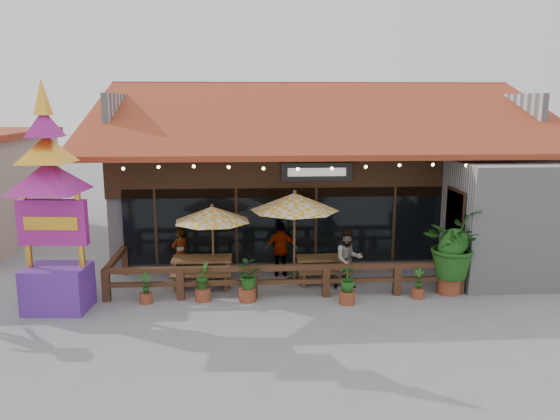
{
  "coord_description": "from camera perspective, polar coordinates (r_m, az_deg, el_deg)",
  "views": [
    {
      "loc": [
        -2.67,
        -14.83,
        5.34
      ],
      "look_at": [
        -1.66,
        1.5,
        2.07
      ],
      "focal_mm": 35.0,
      "sensor_mm": 36.0,
      "label": 1
    }
  ],
  "objects": [
    {
      "name": "ground",
      "position": [
        15.99,
        6.33,
        -8.29
      ],
      "size": [
        100.0,
        100.0,
        0.0
      ],
      "primitive_type": "plane",
      "color": "gray",
      "rests_on": "ground"
    },
    {
      "name": "restaurant_building",
      "position": [
        21.87,
        4.19,
        3.03
      ],
      "size": [
        15.5,
        14.73,
        6.09
      ],
      "color": "#ACACB1",
      "rests_on": "ground"
    },
    {
      "name": "patio_railing",
      "position": [
        15.32,
        -1.83,
        -6.68
      ],
      "size": [
        10.0,
        2.6,
        0.92
      ],
      "color": "#4D2C1B",
      "rests_on": "ground"
    },
    {
      "name": "umbrella_left",
      "position": [
        15.99,
        -7.1,
        -0.46
      ],
      "size": [
        2.83,
        2.83,
        2.42
      ],
      "color": "brown",
      "rests_on": "ground"
    },
    {
      "name": "umbrella_right",
      "position": [
        15.98,
        1.53,
        0.83
      ],
      "size": [
        2.95,
        2.95,
        2.8
      ],
      "color": "brown",
      "rests_on": "ground"
    },
    {
      "name": "picnic_table_left",
      "position": [
        16.3,
        -8.12,
        -5.86
      ],
      "size": [
        1.74,
        1.51,
        0.84
      ],
      "color": "brown",
      "rests_on": "ground"
    },
    {
      "name": "picnic_table_right",
      "position": [
        16.54,
        4.47,
        -5.72
      ],
      "size": [
        1.6,
        1.39,
        0.75
      ],
      "color": "brown",
      "rests_on": "ground"
    },
    {
      "name": "thai_sign_tower",
      "position": [
        14.77,
        -22.97,
        2.62
      ],
      "size": [
        2.52,
        2.52,
        6.33
      ],
      "color": "#5C2A9B",
      "rests_on": "ground"
    },
    {
      "name": "tropical_plant",
      "position": [
        15.97,
        17.45,
        -3.56
      ],
      "size": [
        2.06,
        2.19,
        2.43
      ],
      "color": "brown",
      "rests_on": "ground"
    },
    {
      "name": "diner_a",
      "position": [
        17.08,
        -10.37,
        -4.41
      ],
      "size": [
        0.67,
        0.63,
        1.54
      ],
      "primitive_type": "imported",
      "rotation": [
        0.0,
        0.0,
        3.76
      ],
      "color": "#332010",
      "rests_on": "ground"
    },
    {
      "name": "diner_b",
      "position": [
        15.89,
        7.13,
        -5.12
      ],
      "size": [
        0.93,
        0.77,
        1.75
      ],
      "primitive_type": "imported",
      "rotation": [
        0.0,
        0.0,
        0.14
      ],
      "color": "#332010",
      "rests_on": "ground"
    },
    {
      "name": "diner_c",
      "position": [
        16.87,
        0.13,
        -4.13
      ],
      "size": [
        1.02,
        0.46,
        1.71
      ],
      "primitive_type": "imported",
      "rotation": [
        0.0,
        0.0,
        3.1
      ],
      "color": "#332010",
      "rests_on": "ground"
    },
    {
      "name": "planter_a",
      "position": [
        15.22,
        -13.86,
        -8.16
      ],
      "size": [
        0.35,
        0.35,
        0.85
      ],
      "color": "brown",
      "rests_on": "ground"
    },
    {
      "name": "planter_b",
      "position": [
        15.07,
        -8.08,
        -7.63
      ],
      "size": [
        0.43,
        0.45,
        1.06
      ],
      "color": "brown",
      "rests_on": "ground"
    },
    {
      "name": "planter_c",
      "position": [
        14.87,
        -3.46,
        -7.2
      ],
      "size": [
        0.89,
        0.87,
        1.12
      ],
      "color": "brown",
      "rests_on": "ground"
    },
    {
      "name": "planter_d",
      "position": [
        14.81,
        7.07,
        -7.82
      ],
      "size": [
        0.5,
        0.5,
        1.06
      ],
      "color": "brown",
      "rests_on": "ground"
    },
    {
      "name": "planter_e",
      "position": [
        15.61,
        14.24,
        -7.67
      ],
      "size": [
        0.37,
        0.35,
        0.86
      ],
      "color": "brown",
      "rests_on": "ground"
    }
  ]
}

